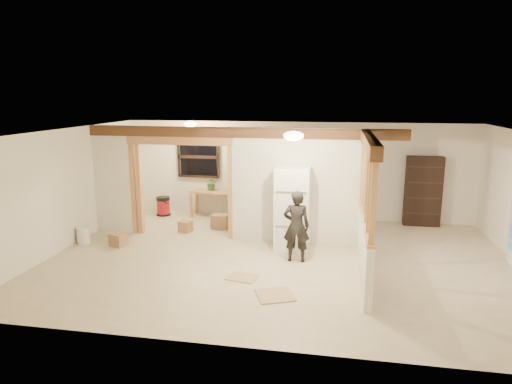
% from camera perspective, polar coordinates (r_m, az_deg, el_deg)
% --- Properties ---
extents(floor, '(9.00, 6.50, 0.01)m').
position_cam_1_polar(floor, '(9.09, 2.85, -8.45)').
color(floor, beige).
rests_on(floor, ground).
extents(ceiling, '(9.00, 6.50, 0.01)m').
position_cam_1_polar(ceiling, '(8.54, 3.03, 7.49)').
color(ceiling, white).
extents(wall_back, '(9.00, 0.01, 2.50)m').
position_cam_1_polar(wall_back, '(11.90, 4.96, 2.70)').
color(wall_back, silver).
rests_on(wall_back, floor).
extents(wall_front, '(9.00, 0.01, 2.50)m').
position_cam_1_polar(wall_front, '(5.65, -1.37, -7.93)').
color(wall_front, silver).
rests_on(wall_front, floor).
extents(wall_left, '(0.01, 6.50, 2.50)m').
position_cam_1_polar(wall_left, '(10.30, -22.72, 0.33)').
color(wall_left, silver).
rests_on(wall_left, floor).
extents(partition_left_stub, '(0.90, 0.12, 2.50)m').
position_cam_1_polar(partition_left_stub, '(11.09, -17.43, 1.50)').
color(partition_left_stub, silver).
rests_on(partition_left_stub, floor).
extents(partition_center, '(2.80, 0.12, 2.50)m').
position_cam_1_polar(partition_center, '(9.88, 4.99, 0.76)').
color(partition_center, silver).
rests_on(partition_center, floor).
extents(doorway_frame, '(2.46, 0.14, 2.20)m').
position_cam_1_polar(doorway_frame, '(10.46, -9.35, 0.45)').
color(doorway_frame, tan).
rests_on(doorway_frame, floor).
extents(header_beam_back, '(7.00, 0.18, 0.22)m').
position_cam_1_polar(header_beam_back, '(9.90, -1.88, 7.44)').
color(header_beam_back, brown).
rests_on(header_beam_back, ceiling).
extents(header_beam_right, '(0.18, 3.30, 0.22)m').
position_cam_1_polar(header_beam_right, '(8.10, 14.01, 6.05)').
color(header_beam_right, brown).
rests_on(header_beam_right, ceiling).
extents(pony_wall, '(0.12, 3.20, 1.00)m').
position_cam_1_polar(pony_wall, '(8.50, 13.36, -6.66)').
color(pony_wall, silver).
rests_on(pony_wall, floor).
extents(stud_partition, '(0.14, 3.20, 1.32)m').
position_cam_1_polar(stud_partition, '(8.20, 13.75, 1.04)').
color(stud_partition, tan).
rests_on(stud_partition, pony_wall).
extents(window_back, '(1.12, 0.10, 1.10)m').
position_cam_1_polar(window_back, '(12.29, -7.24, 4.37)').
color(window_back, black).
rests_on(window_back, wall_back).
extents(ceiling_dome_main, '(0.36, 0.36, 0.16)m').
position_cam_1_polar(ceiling_dome_main, '(8.01, 4.71, 7.02)').
color(ceiling_dome_main, '#FFEABF').
rests_on(ceiling_dome_main, ceiling).
extents(ceiling_dome_util, '(0.32, 0.32, 0.14)m').
position_cam_1_polar(ceiling_dome_util, '(11.35, -8.20, 8.42)').
color(ceiling_dome_util, '#FFEABF').
rests_on(ceiling_dome_util, ceiling).
extents(hanging_bulb, '(0.07, 0.07, 0.07)m').
position_cam_1_polar(hanging_bulb, '(10.55, -6.76, 6.56)').
color(hanging_bulb, '#FFD88C').
rests_on(hanging_bulb, ceiling).
extents(refrigerator, '(0.71, 0.69, 1.73)m').
position_cam_1_polar(refrigerator, '(9.57, 4.59, -1.96)').
color(refrigerator, white).
rests_on(refrigerator, floor).
extents(woman, '(0.53, 0.36, 1.41)m').
position_cam_1_polar(woman, '(8.83, 5.07, -4.27)').
color(woman, black).
rests_on(woman, floor).
extents(work_table, '(1.20, 0.77, 0.70)m').
position_cam_1_polar(work_table, '(12.16, -5.50, -1.44)').
color(work_table, tan).
rests_on(work_table, floor).
extents(potted_plant, '(0.41, 0.38, 0.38)m').
position_cam_1_polar(potted_plant, '(12.08, -5.56, 1.09)').
color(potted_plant, '#23541E').
rests_on(potted_plant, work_table).
extents(shop_vac, '(0.49, 0.49, 0.51)m').
position_cam_1_polar(shop_vac, '(12.48, -11.51, -1.72)').
color(shop_vac, maroon).
rests_on(shop_vac, floor).
extents(bookshelf, '(0.86, 0.29, 1.72)m').
position_cam_1_polar(bookshelf, '(11.90, 20.16, 0.09)').
color(bookshelf, black).
rests_on(bookshelf, floor).
extents(bucket, '(0.33, 0.33, 0.35)m').
position_cam_1_polar(bucket, '(10.68, -20.76, -5.08)').
color(bucket, white).
rests_on(bucket, floor).
extents(box_util_a, '(0.42, 0.37, 0.34)m').
position_cam_1_polar(box_util_a, '(11.11, -4.48, -3.68)').
color(box_util_a, '#9F724D').
rests_on(box_util_a, floor).
extents(box_util_b, '(0.32, 0.32, 0.25)m').
position_cam_1_polar(box_util_b, '(10.96, -8.80, -4.25)').
color(box_util_b, '#9F724D').
rests_on(box_util_b, floor).
extents(box_front, '(0.40, 0.37, 0.27)m').
position_cam_1_polar(box_front, '(10.26, -16.83, -5.73)').
color(box_front, '#9F724D').
rests_on(box_front, floor).
extents(floor_panel_near, '(0.74, 0.74, 0.02)m').
position_cam_1_polar(floor_panel_near, '(7.55, 2.36, -12.76)').
color(floor_panel_near, tan).
rests_on(floor_panel_near, floor).
extents(floor_panel_far, '(0.58, 0.50, 0.02)m').
position_cam_1_polar(floor_panel_far, '(8.22, -1.75, -10.62)').
color(floor_panel_far, tan).
rests_on(floor_panel_far, floor).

